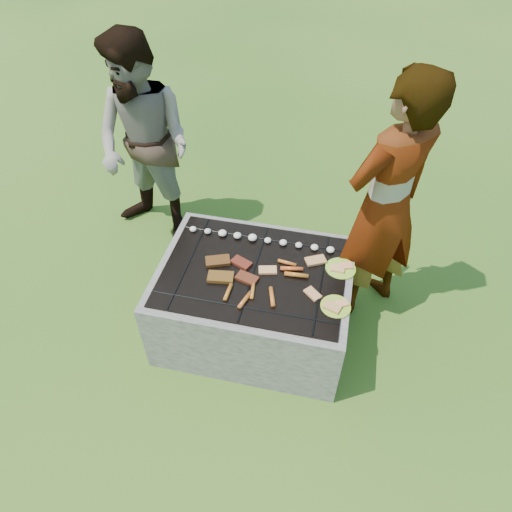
{
  "coord_description": "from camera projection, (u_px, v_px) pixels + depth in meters",
  "views": [
    {
      "loc": [
        0.47,
        -2.05,
        2.81
      ],
      "look_at": [
        0.0,
        0.05,
        0.7
      ],
      "focal_mm": 32.0,
      "sensor_mm": 36.0,
      "label": 1
    }
  ],
  "objects": [
    {
      "name": "bystander",
      "position": [
        145.0,
        146.0,
        3.66
      ],
      "size": [
        1.01,
        0.89,
        1.76
      ],
      "primitive_type": "imported",
      "rotation": [
        0.0,
        0.0,
        -0.3
      ],
      "color": "#A79B8B",
      "rests_on": "ground"
    },
    {
      "name": "cook",
      "position": [
        385.0,
        206.0,
        3.01
      ],
      "size": [
        0.81,
        0.79,
        1.88
      ],
      "primitive_type": "imported",
      "rotation": [
        0.0,
        0.0,
        3.88
      ],
      "color": "gray",
      "rests_on": "ground"
    },
    {
      "name": "sausages",
      "position": [
        270.0,
        283.0,
        2.94
      ],
      "size": [
        0.5,
        0.48,
        0.03
      ],
      "color": "orange",
      "rests_on": "fire_pit"
    },
    {
      "name": "lawn",
      "position": [
        255.0,
        326.0,
        3.47
      ],
      "size": [
        60.0,
        60.0,
        0.0
      ],
      "primitive_type": "plane",
      "color": "#234B12",
      "rests_on": "ground"
    },
    {
      "name": "fire_pit",
      "position": [
        254.0,
        302.0,
        3.27
      ],
      "size": [
        1.3,
        1.0,
        0.62
      ],
      "color": "gray",
      "rests_on": "ground"
    },
    {
      "name": "plate_near",
      "position": [
        335.0,
        306.0,
        2.82
      ],
      "size": [
        0.22,
        0.22,
        0.03
      ],
      "color": "gold",
      "rests_on": "fire_pit"
    },
    {
      "name": "plate_far",
      "position": [
        341.0,
        268.0,
        3.06
      ],
      "size": [
        0.27,
        0.27,
        0.03
      ],
      "color": "yellow",
      "rests_on": "fire_pit"
    },
    {
      "name": "bread_on_grate",
      "position": [
        300.0,
        271.0,
        3.03
      ],
      "size": [
        0.45,
        0.43,
        0.02
      ],
      "color": "tan",
      "rests_on": "fire_pit"
    },
    {
      "name": "mushrooms",
      "position": [
        260.0,
        239.0,
        3.24
      ],
      "size": [
        1.05,
        0.06,
        0.04
      ],
      "color": "white",
      "rests_on": "fire_pit"
    },
    {
      "name": "pork_slabs",
      "position": [
        228.0,
        270.0,
        3.03
      ],
      "size": [
        0.4,
        0.28,
        0.02
      ],
      "color": "brown",
      "rests_on": "fire_pit"
    }
  ]
}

